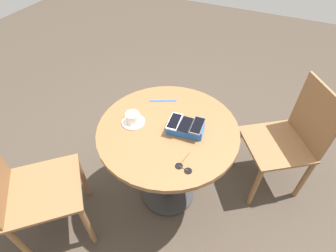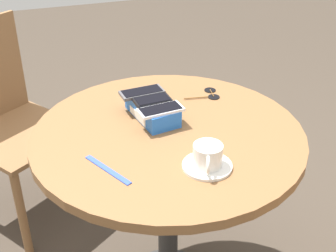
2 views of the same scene
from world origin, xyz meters
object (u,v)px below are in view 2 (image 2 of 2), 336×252
(phone_white, at_px, (161,110))
(chair_near_window, at_px, (9,123))
(phone_box, at_px, (152,110))
(saucer, at_px, (207,166))
(phone_gray, at_px, (142,92))
(phone_black, at_px, (152,100))
(sunglasses, at_px, (210,94))
(round_table, at_px, (168,167))
(coffee_cup, at_px, (208,155))
(lanyard_strap, at_px, (108,170))

(phone_white, xyz_separation_m, chair_near_window, (-0.67, -0.48, -0.33))
(phone_box, distance_m, saucer, 0.32)
(phone_gray, relative_size, phone_black, 1.23)
(sunglasses, bearing_deg, phone_box, -69.49)
(phone_box, xyz_separation_m, phone_black, (-0.00, 0.00, 0.03))
(phone_black, distance_m, saucer, 0.33)
(phone_gray, relative_size, sunglasses, 1.09)
(round_table, distance_m, sunglasses, 0.33)
(coffee_cup, distance_m, lanyard_strap, 0.28)
(phone_gray, relative_size, lanyard_strap, 0.82)
(sunglasses, xyz_separation_m, chair_near_window, (-0.51, -0.71, -0.27))
(round_table, bearing_deg, phone_white, -160.34)
(coffee_cup, bearing_deg, phone_white, -167.92)
(phone_box, distance_m, coffee_cup, 0.32)
(round_table, distance_m, lanyard_strap, 0.29)
(phone_box, bearing_deg, lanyard_strap, -39.75)
(phone_gray, relative_size, saucer, 1.07)
(phone_white, height_order, chair_near_window, chair_near_window)
(lanyard_strap, bearing_deg, round_table, 122.29)
(saucer, bearing_deg, chair_near_window, -149.78)
(phone_black, xyz_separation_m, coffee_cup, (0.32, 0.06, -0.02))
(phone_gray, relative_size, chair_near_window, 0.17)
(phone_gray, height_order, chair_near_window, chair_near_window)
(phone_black, height_order, chair_near_window, chair_near_window)
(chair_near_window, bearing_deg, phone_gray, 40.54)
(lanyard_strap, relative_size, sunglasses, 1.34)
(phone_black, distance_m, lanyard_strap, 0.32)
(phone_box, xyz_separation_m, sunglasses, (-0.09, 0.24, -0.03))
(saucer, distance_m, coffee_cup, 0.04)
(lanyard_strap, relative_size, chair_near_window, 0.21)
(phone_gray, xyz_separation_m, saucer, (0.38, 0.08, -0.06))
(sunglasses, bearing_deg, phone_white, -56.13)
(phone_box, distance_m, phone_gray, 0.08)
(round_table, relative_size, sunglasses, 6.25)
(phone_black, relative_size, chair_near_window, 0.14)
(coffee_cup, height_order, sunglasses, coffee_cup)
(phone_white, height_order, saucer, phone_white)
(lanyard_strap, bearing_deg, sunglasses, 126.81)
(round_table, distance_m, chair_near_window, 0.87)
(phone_box, relative_size, phone_white, 1.52)
(saucer, bearing_deg, sunglasses, 155.84)
(phone_white, bearing_deg, phone_gray, -170.62)
(phone_black, bearing_deg, chair_near_window, -141.73)
(phone_box, bearing_deg, round_table, 10.92)
(sunglasses, bearing_deg, phone_black, -69.42)
(round_table, xyz_separation_m, phone_white, (-0.03, -0.01, 0.20))
(lanyard_strap, bearing_deg, phone_black, 140.06)
(phone_gray, distance_m, sunglasses, 0.27)
(phone_box, relative_size, chair_near_window, 0.25)
(phone_white, bearing_deg, coffee_cup, 12.08)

